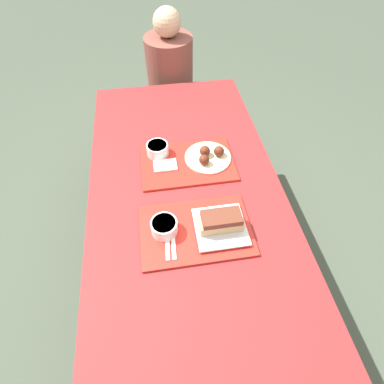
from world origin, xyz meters
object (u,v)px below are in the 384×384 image
tray_far (188,163)px  brisket_sandwich_plate (221,224)px  tray_near (196,230)px  bowl_coleslaw_near (164,226)px  wings_plate_far (209,156)px  person_seated_across (170,70)px  bowl_coleslaw_far (158,149)px

tray_far → brisket_sandwich_plate: (0.08, -0.40, 0.04)m
brisket_sandwich_plate → tray_near: bearing=174.2°
bowl_coleslaw_near → brisket_sandwich_plate: (0.22, -0.02, 0.00)m
bowl_coleslaw_near → wings_plate_far: 0.46m
person_seated_across → brisket_sandwich_plate: bearing=-87.3°
brisket_sandwich_plate → person_seated_across: size_ratio=0.30×
tray_near → tray_far: bearing=86.5°
tray_near → bowl_coleslaw_near: (-0.12, 0.01, 0.04)m
tray_near → wings_plate_far: bearing=72.0°
tray_near → bowl_coleslaw_far: size_ratio=4.23×
tray_far → wings_plate_far: bearing=5.0°
brisket_sandwich_plate → wings_plate_far: 0.41m
tray_far → brisket_sandwich_plate: bearing=-79.2°
tray_near → bowl_coleslaw_near: bearing=174.0°
tray_near → bowl_coleslaw_far: 0.48m
tray_near → wings_plate_far: (0.13, 0.40, 0.02)m
bowl_coleslaw_near → person_seated_across: 1.34m
tray_far → bowl_coleslaw_near: (-0.15, -0.37, 0.04)m
tray_near → bowl_coleslaw_far: bowl_coleslaw_far is taller
bowl_coleslaw_near → bowl_coleslaw_far: size_ratio=1.00×
brisket_sandwich_plate → person_seated_across: 1.35m
tray_far → person_seated_across: size_ratio=0.66×
bowl_coleslaw_near → person_seated_across: (0.16, 1.33, -0.07)m
bowl_coleslaw_far → brisket_sandwich_plate: bearing=-65.9°
bowl_coleslaw_near → brisket_sandwich_plate: 0.23m
bowl_coleslaw_near → bowl_coleslaw_far: (0.01, 0.45, 0.00)m
tray_far → wings_plate_far: wings_plate_far is taller
bowl_coleslaw_far → wings_plate_far: bearing=-16.3°
tray_near → person_seated_across: 1.34m
tray_far → bowl_coleslaw_near: 0.40m
bowl_coleslaw_near → bowl_coleslaw_far: bearing=88.7°
tray_far → bowl_coleslaw_far: bowl_coleslaw_far is taller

